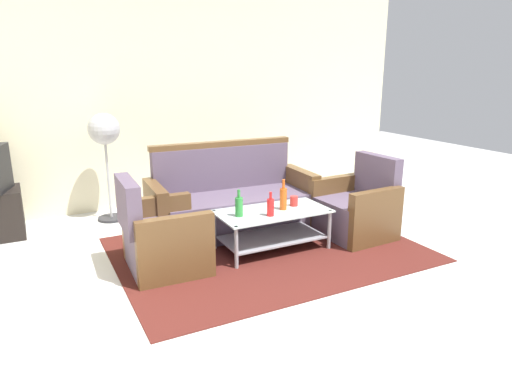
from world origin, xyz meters
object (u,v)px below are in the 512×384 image
(armchair_right, at_px, (356,210))
(pedestal_fan, at_px, (104,135))
(armchair_left, at_px, (162,239))
(bottle_red, at_px, (270,207))
(bottle_green, at_px, (239,206))
(cup, at_px, (294,201))
(bottle_orange, at_px, (283,198))
(couch, at_px, (231,204))
(coffee_table, at_px, (272,224))

(armchair_right, bearing_deg, pedestal_fan, 49.58)
(armchair_left, xyz_separation_m, bottle_red, (1.00, -0.20, 0.21))
(armchair_right, relative_size, bottle_green, 3.28)
(bottle_red, bearing_deg, cup, 25.28)
(bottle_red, relative_size, bottle_orange, 0.76)
(couch, bearing_deg, bottle_orange, 112.43)
(pedestal_fan, bearing_deg, coffee_table, -53.19)
(bottle_green, bearing_deg, couch, 71.75)
(bottle_red, bearing_deg, couch, 92.93)
(couch, relative_size, pedestal_fan, 1.44)
(couch, distance_m, bottle_red, 0.84)
(pedestal_fan, bearing_deg, bottle_orange, -51.16)
(bottle_green, bearing_deg, armchair_right, -2.16)
(armchair_right, distance_m, pedestal_fan, 2.96)
(bottle_red, height_order, bottle_orange, bottle_orange)
(bottle_red, xyz_separation_m, cup, (0.37, 0.17, -0.04))
(bottle_green, bearing_deg, bottle_orange, -1.03)
(couch, xyz_separation_m, coffee_table, (0.14, -0.68, -0.04))
(coffee_table, distance_m, bottle_red, 0.28)
(couch, distance_m, armchair_right, 1.36)
(armchair_left, distance_m, bottle_green, 0.77)
(armchair_left, height_order, armchair_right, same)
(bottle_orange, relative_size, cup, 3.06)
(bottle_green, bearing_deg, pedestal_fan, 117.86)
(coffee_table, bearing_deg, bottle_green, -178.06)
(couch, height_order, coffee_table, couch)
(couch, distance_m, bottle_green, 0.75)
(cup, xyz_separation_m, pedestal_fan, (-1.54, 1.65, 0.55))
(couch, bearing_deg, armchair_left, 35.62)
(armchair_left, distance_m, bottle_orange, 1.23)
(couch, relative_size, coffee_table, 1.66)
(coffee_table, bearing_deg, pedestal_fan, 126.81)
(couch, relative_size, bottle_red, 7.83)
(armchair_left, xyz_separation_m, coffee_table, (1.09, -0.06, -0.02))
(pedestal_fan, bearing_deg, bottle_green, -62.14)
(armchair_left, bearing_deg, bottle_green, 86.30)
(bottle_orange, bearing_deg, cup, 19.51)
(coffee_table, relative_size, bottle_orange, 3.59)
(bottle_green, distance_m, pedestal_fan, 1.99)
(bottle_green, relative_size, bottle_orange, 0.84)
(couch, xyz_separation_m, pedestal_fan, (-1.13, 1.01, 0.70))
(cup, bearing_deg, armchair_left, 178.98)
(bottle_orange, xyz_separation_m, pedestal_fan, (-1.38, 1.71, 0.49))
(cup, bearing_deg, coffee_table, -172.57)
(couch, height_order, cup, couch)
(armchair_right, height_order, cup, armchair_right)
(bottle_green, height_order, pedestal_fan, pedestal_fan)
(coffee_table, xyz_separation_m, pedestal_fan, (-1.26, 1.69, 0.74))
(cup, bearing_deg, pedestal_fan, 132.89)
(armchair_right, xyz_separation_m, pedestal_fan, (-2.27, 1.75, 0.73))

